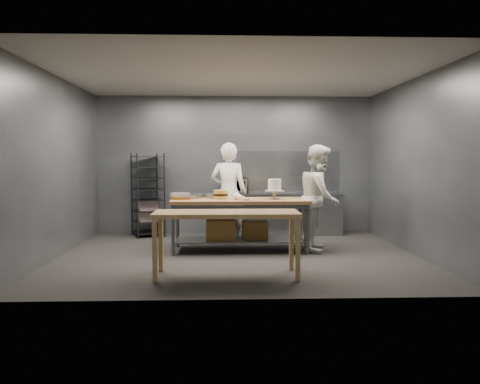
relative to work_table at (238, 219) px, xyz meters
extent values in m
plane|color=black|center=(0.00, -0.40, -0.57)|extent=(6.00, 6.00, 0.00)
cube|color=#4C4F54|center=(0.00, 2.10, 0.93)|extent=(6.00, 0.04, 3.00)
cube|color=olive|center=(0.03, 0.00, 0.32)|extent=(2.40, 0.90, 0.06)
cube|color=#47494C|center=(0.03, 0.00, -0.37)|extent=(2.25, 0.75, 0.03)
cylinder|color=#47494C|center=(-1.11, -0.39, -0.14)|extent=(0.06, 0.06, 0.86)
cylinder|color=#47494C|center=(-1.11, 0.39, -0.14)|extent=(0.06, 0.06, 0.86)
cylinder|color=#47494C|center=(1.17, -0.39, -0.14)|extent=(0.06, 0.06, 0.86)
cylinder|color=#47494C|center=(1.17, 0.39, -0.14)|extent=(0.06, 0.06, 0.86)
cube|color=brown|center=(-0.31, -0.05, -0.18)|extent=(0.50, 0.40, 0.35)
cube|color=brown|center=(0.30, 0.09, -0.21)|extent=(0.45, 0.38, 0.30)
cube|color=#94633D|center=(-0.22, -1.79, 0.30)|extent=(2.00, 0.70, 0.06)
cube|color=#94633D|center=(-1.17, -2.09, -0.15)|extent=(0.06, 0.06, 0.84)
cube|color=#94633D|center=(-1.17, -1.49, -0.15)|extent=(0.06, 0.06, 0.84)
cube|color=#94633D|center=(0.73, -2.09, -0.15)|extent=(0.06, 0.06, 0.84)
cube|color=#94633D|center=(0.73, -1.49, -0.15)|extent=(0.06, 0.06, 0.84)
cube|color=slate|center=(1.00, 1.78, 0.31)|extent=(2.60, 0.60, 0.04)
cube|color=slate|center=(1.00, 1.78, -0.14)|extent=(2.56, 0.56, 0.86)
cube|color=slate|center=(1.00, 2.08, 0.78)|extent=(2.60, 0.02, 0.90)
cube|color=black|center=(-1.85, 1.70, 0.30)|extent=(0.80, 0.83, 1.75)
cube|color=silver|center=(-1.85, 1.70, -0.03)|extent=(0.44, 0.36, 0.45)
imported|color=white|center=(-0.16, 0.76, 0.40)|extent=(0.80, 0.63, 1.94)
imported|color=silver|center=(1.46, 0.03, 0.37)|extent=(0.94, 1.08, 1.88)
imported|color=black|center=(0.00, 1.78, 0.48)|extent=(0.54, 0.37, 0.30)
cylinder|color=#ABA389|center=(0.64, -0.04, 0.36)|extent=(0.20, 0.20, 0.02)
cylinder|color=#ABA389|center=(0.64, -0.04, 0.43)|extent=(0.06, 0.06, 0.12)
cylinder|color=#ABA389|center=(0.64, -0.04, 0.50)|extent=(0.34, 0.34, 0.02)
cylinder|color=white|center=(0.64, -0.04, 0.60)|extent=(0.23, 0.23, 0.20)
cylinder|color=gold|center=(-0.31, 0.00, 0.38)|extent=(0.25, 0.25, 0.06)
cylinder|color=black|center=(-0.31, 0.00, 0.43)|extent=(0.25, 0.25, 0.04)
cylinder|color=gold|center=(-0.31, 0.00, 0.48)|extent=(0.25, 0.25, 0.06)
cylinder|color=gray|center=(-0.78, 0.25, 0.39)|extent=(0.29, 0.29, 0.07)
cylinder|color=gray|center=(-0.48, 0.24, 0.39)|extent=(0.25, 0.25, 0.07)
cylinder|color=gray|center=(-0.86, 0.12, 0.39)|extent=(0.31, 0.31, 0.07)
cone|color=white|center=(0.03, -0.18, 0.41)|extent=(0.24, 0.40, 0.12)
cube|color=slate|center=(0.31, -0.25, 0.35)|extent=(0.28, 0.02, 0.00)
cube|color=black|center=(0.13, -0.25, 0.36)|extent=(0.09, 0.02, 0.02)
cube|color=#91571D|center=(-0.99, -0.04, 0.37)|extent=(0.30, 0.20, 0.05)
cube|color=silver|center=(-0.99, -0.04, 0.43)|extent=(0.31, 0.21, 0.06)
cube|color=#91571D|center=(-1.04, 0.10, 0.37)|extent=(0.30, 0.20, 0.05)
cube|color=silver|center=(-1.04, 0.10, 0.43)|extent=(0.31, 0.21, 0.06)
camera|label=1|loc=(-0.27, -8.21, 1.05)|focal=35.00mm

